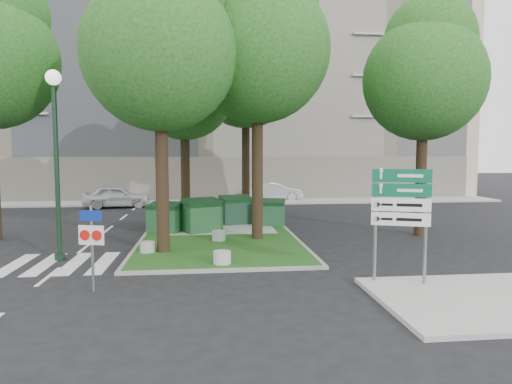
{
  "coord_description": "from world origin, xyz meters",
  "views": [
    {
      "loc": [
        -0.01,
        -13.31,
        3.54
      ],
      "look_at": [
        1.91,
        4.14,
        2.0
      ],
      "focal_mm": 32.0,
      "sensor_mm": 36.0,
      "label": 1
    }
  ],
  "objects": [
    {
      "name": "ground",
      "position": [
        0.0,
        0.0,
        0.0
      ],
      "size": [
        120.0,
        120.0,
        0.0
      ],
      "primitive_type": "plane",
      "color": "black",
      "rests_on": "ground"
    },
    {
      "name": "zebra_crossing",
      "position": [
        -3.75,
        1.5,
        0.01
      ],
      "size": [
        5.0,
        3.0,
        0.01
      ],
      "primitive_type": "cube",
      "color": "silver",
      "rests_on": "ground"
    },
    {
      "name": "dumpster_d",
      "position": [
        3.0,
        7.74,
        0.71
      ],
      "size": [
        1.5,
        1.2,
        1.23
      ],
      "rotation": [
        0.0,
        0.0,
        -0.23
      ],
      "color": "#144121",
      "rests_on": "median_island"
    },
    {
      "name": "bollard_right",
      "position": [
        0.46,
        0.5,
        0.31
      ],
      "size": [
        0.54,
        0.54,
        0.38
      ],
      "primitive_type": "cylinder",
      "color": "#AFAEA9",
      "rests_on": "median_island"
    },
    {
      "name": "directional_sign",
      "position": [
        5.03,
        -2.0,
        2.1
      ],
      "size": [
        1.42,
        0.55,
        2.98
      ],
      "rotation": [
        0.0,
        0.0,
        -0.35
      ],
      "color": "slate",
      "rests_on": "sidewalk_corner"
    },
    {
      "name": "tree_street_right",
      "position": [
        9.09,
        5.06,
        6.98
      ],
      "size": [
        5.0,
        5.0,
        10.06
      ],
      "color": "black",
      "rests_on": "ground"
    },
    {
      "name": "building_sidewalk",
      "position": [
        0.0,
        18.5,
        0.06
      ],
      "size": [
        42.0,
        3.0,
        0.12
      ],
      "primitive_type": "cube",
      "color": "#999993",
      "rests_on": "ground"
    },
    {
      "name": "sidewalk_corner",
      "position": [
        6.5,
        -3.5,
        0.06
      ],
      "size": [
        5.0,
        4.0,
        0.12
      ],
      "primitive_type": "cube",
      "color": "#999993",
      "rests_on": "ground"
    },
    {
      "name": "apartment_building",
      "position": [
        0.0,
        26.0,
        8.0
      ],
      "size": [
        41.0,
        12.0,
        16.0
      ],
      "primitive_type": "cube",
      "color": "#C1A991",
      "rests_on": "ground"
    },
    {
      "name": "tree_median_far",
      "position": [
        2.29,
        12.06,
        8.32
      ],
      "size": [
        5.8,
        5.8,
        11.93
      ],
      "color": "black",
      "rests_on": "ground"
    },
    {
      "name": "traffic_sign_pole",
      "position": [
        -2.87,
        -1.64,
        1.43
      ],
      "size": [
        0.65,
        0.2,
        2.22
      ],
      "rotation": [
        0.0,
        0.0,
        -0.26
      ],
      "color": "slate",
      "rests_on": "ground"
    },
    {
      "name": "car_silver",
      "position": [
        4.89,
        19.5,
        0.68
      ],
      "size": [
        4.25,
        1.85,
        1.36
      ],
      "primitive_type": "imported",
      "rotation": [
        0.0,
        0.0,
        1.67
      ],
      "color": "#96989D",
      "rests_on": "ground"
    },
    {
      "name": "dumpster_c",
      "position": [
        1.41,
        8.32,
        0.77
      ],
      "size": [
        1.69,
        1.39,
        1.36
      ],
      "rotation": [
        0.0,
        0.0,
        0.28
      ],
      "color": "black",
      "rests_on": "median_island"
    },
    {
      "name": "street_lamp",
      "position": [
        -4.81,
        2.03,
        3.86
      ],
      "size": [
        0.49,
        0.49,
        6.15
      ],
      "color": "black",
      "rests_on": "ground"
    },
    {
      "name": "tree_median_mid",
      "position": [
        -0.91,
        9.06,
        6.98
      ],
      "size": [
        4.8,
        4.8,
        9.99
      ],
      "color": "black",
      "rests_on": "ground"
    },
    {
      "name": "litter_bin",
      "position": [
        3.2,
        9.81,
        0.48
      ],
      "size": [
        0.41,
        0.41,
        0.72
      ],
      "primitive_type": "cylinder",
      "color": "yellow",
      "rests_on": "median_island"
    },
    {
      "name": "median_island",
      "position": [
        0.5,
        8.0,
        0.06
      ],
      "size": [
        6.0,
        16.0,
        0.12
      ],
      "primitive_type": "cube",
      "color": "#1A4614",
      "rests_on": "ground"
    },
    {
      "name": "dumpster_b",
      "position": [
        -0.19,
        6.27,
        0.81
      ],
      "size": [
        1.86,
        1.63,
        1.45
      ],
      "rotation": [
        0.0,
        0.0,
        0.42
      ],
      "color": "#13411B",
      "rests_on": "median_island"
    },
    {
      "name": "median_kerb",
      "position": [
        0.5,
        8.0,
        0.05
      ],
      "size": [
        6.3,
        16.3,
        0.1
      ],
      "primitive_type": "cube",
      "color": "gray",
      "rests_on": "ground"
    },
    {
      "name": "car_white",
      "position": [
        -5.68,
        16.45,
        0.71
      ],
      "size": [
        4.35,
        2.23,
        1.42
      ],
      "primitive_type": "imported",
      "rotation": [
        0.0,
        0.0,
        1.71
      ],
      "color": "silver",
      "rests_on": "ground"
    },
    {
      "name": "tree_median_near_right",
      "position": [
        2.09,
        4.56,
        7.99
      ],
      "size": [
        5.6,
        5.6,
        11.46
      ],
      "color": "black",
      "rests_on": "ground"
    },
    {
      "name": "tree_median_near_left",
      "position": [
        -1.41,
        2.56,
        7.32
      ],
      "size": [
        5.2,
        5.2,
        10.53
      ],
      "color": "black",
      "rests_on": "ground"
    },
    {
      "name": "bollard_mid",
      "position": [
        0.46,
        4.21,
        0.31
      ],
      "size": [
        0.52,
        0.52,
        0.37
      ],
      "primitive_type": "cylinder",
      "color": "#9D9D98",
      "rests_on": "median_island"
    },
    {
      "name": "bollard_left",
      "position": [
        -2.03,
        2.39,
        0.3
      ],
      "size": [
        0.5,
        0.5,
        0.36
      ],
      "primitive_type": "cylinder",
      "color": "#989893",
      "rests_on": "median_island"
    },
    {
      "name": "dumpster_a",
      "position": [
        -1.79,
        6.41,
        0.73
      ],
      "size": [
        1.62,
        1.38,
        1.28
      ],
      "rotation": [
        0.0,
        0.0,
        -0.35
      ],
      "color": "#103D1B",
      "rests_on": "median_island"
    }
  ]
}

